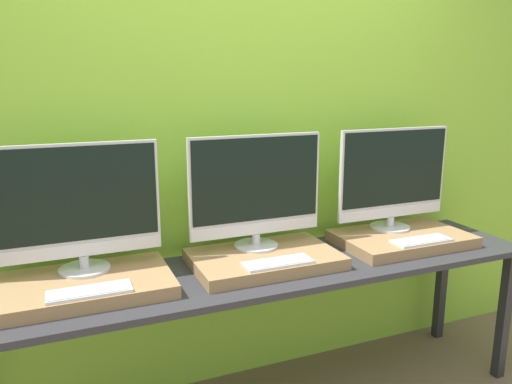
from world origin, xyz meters
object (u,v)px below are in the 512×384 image
monitor_left (80,205)px  monitor_center (256,189)px  keyboard_left (90,291)px  keyboard_right (422,240)px  keyboard_center (278,262)px  monitor_right (393,177)px

monitor_left → monitor_center: 0.79m
keyboard_left → keyboard_right: bearing=0.0°
keyboard_right → keyboard_center: bearing=180.0°
keyboard_center → monitor_right: 0.88m
keyboard_right → monitor_center: bearing=162.4°
monitor_left → monitor_center: same height
monitor_left → keyboard_left: size_ratio=2.10×
monitor_left → monitor_right: 1.59m
monitor_left → keyboard_left: (-0.00, -0.25, -0.28)m
keyboard_left → monitor_center: monitor_center is taller
keyboard_left → keyboard_right: same height
keyboard_left → monitor_right: (1.59, 0.25, 0.28)m
monitor_left → monitor_center: bearing=0.0°
keyboard_left → keyboard_center: 0.79m
monitor_left → keyboard_left: bearing=-90.0°
monitor_center → keyboard_center: size_ratio=2.10×
monitor_right → monitor_left: bearing=180.0°
keyboard_left → keyboard_center: (0.79, 0.00, 0.00)m
monitor_left → keyboard_left: monitor_left is taller
monitor_left → monitor_right: size_ratio=1.00×
monitor_left → monitor_right: (1.59, 0.00, 0.00)m
monitor_center → keyboard_right: size_ratio=2.10×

